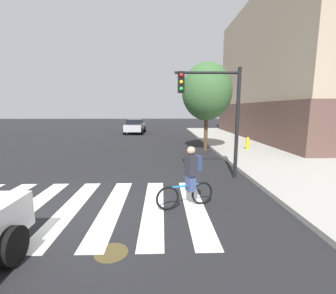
% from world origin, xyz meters
% --- Properties ---
extents(ground_plane, '(120.00, 120.00, 0.00)m').
position_xyz_m(ground_plane, '(0.00, 0.00, 0.00)').
color(ground_plane, black).
extents(crosswalk_stripes, '(7.34, 4.17, 0.01)m').
position_xyz_m(crosswalk_stripes, '(-0.35, 0.00, 0.01)').
color(crosswalk_stripes, silver).
rests_on(crosswalk_stripes, ground).
extents(manhole_cover, '(0.64, 0.64, 0.01)m').
position_xyz_m(manhole_cover, '(1.18, -2.02, 0.00)').
color(manhole_cover, '#473D1E').
rests_on(manhole_cover, ground).
extents(sedan_mid, '(2.21, 4.56, 1.56)m').
position_xyz_m(sedan_mid, '(-0.83, 19.88, 0.81)').
color(sedan_mid, '#B7B7BC').
rests_on(sedan_mid, ground).
extents(cyclist, '(1.63, 0.63, 1.69)m').
position_xyz_m(cyclist, '(2.91, 0.04, 0.84)').
color(cyclist, black).
rests_on(cyclist, ground).
extents(traffic_light_near, '(2.47, 0.28, 4.20)m').
position_xyz_m(traffic_light_near, '(4.20, 2.71, 2.86)').
color(traffic_light_near, black).
rests_on(traffic_light_near, ground).
extents(fire_hydrant, '(0.33, 0.22, 0.78)m').
position_xyz_m(fire_hydrant, '(7.62, 8.35, 0.53)').
color(fire_hydrant, gold).
rests_on(fire_hydrant, sidewalk).
extents(street_tree_near, '(3.13, 3.13, 5.57)m').
position_xyz_m(street_tree_near, '(5.00, 8.76, 3.76)').
color(street_tree_near, '#4C3823').
rests_on(street_tree_near, ground).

